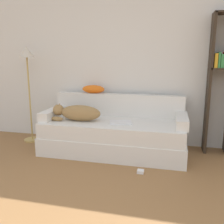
% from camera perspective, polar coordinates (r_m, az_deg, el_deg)
% --- Properties ---
extents(wall_back, '(6.80, 0.06, 2.70)m').
position_cam_1_polar(wall_back, '(3.92, 2.19, 12.61)').
color(wall_back, silver).
rests_on(wall_back, ground_plane).
extents(couch, '(1.99, 0.85, 0.46)m').
position_cam_1_polar(couch, '(3.56, 0.36, -5.71)').
color(couch, silver).
rests_on(couch, ground_plane).
extents(couch_backrest, '(1.95, 0.15, 0.33)m').
position_cam_1_polar(couch_backrest, '(3.80, 1.58, 1.63)').
color(couch_backrest, silver).
rests_on(couch_backrest, couch).
extents(couch_arm_left, '(0.15, 0.66, 0.13)m').
position_cam_1_polar(couch_arm_left, '(3.79, -13.35, -0.30)').
color(couch_arm_left, silver).
rests_on(couch_arm_left, couch).
extents(couch_arm_right, '(0.15, 0.66, 0.13)m').
position_cam_1_polar(couch_arm_right, '(3.40, 15.68, -1.89)').
color(couch_arm_right, silver).
rests_on(couch_arm_right, couch).
extents(dog, '(0.70, 0.24, 0.23)m').
position_cam_1_polar(dog, '(3.54, -7.97, -0.15)').
color(dog, olive).
rests_on(dog, couch).
extents(laptop, '(0.34, 0.28, 0.02)m').
position_cam_1_polar(laptop, '(3.39, 1.99, -2.39)').
color(laptop, silver).
rests_on(laptop, couch).
extents(throw_pillow, '(0.35, 0.15, 0.13)m').
position_cam_1_polar(throw_pillow, '(3.88, -4.29, 5.23)').
color(throw_pillow, orange).
rests_on(throw_pillow, couch_backrest).
extents(bookshelf, '(0.33, 0.26, 1.91)m').
position_cam_1_polar(bookshelf, '(3.73, 23.55, 6.97)').
color(bookshelf, '#2D2319').
rests_on(bookshelf, ground_plane).
extents(floor_lamp, '(0.26, 0.26, 1.50)m').
position_cam_1_polar(floor_lamp, '(4.12, -18.73, 9.32)').
color(floor_lamp, tan).
rests_on(floor_lamp, ground_plane).
extents(power_adapter, '(0.08, 0.08, 0.04)m').
position_cam_1_polar(power_adapter, '(3.03, 6.53, -13.36)').
color(power_adapter, silver).
rests_on(power_adapter, ground_plane).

